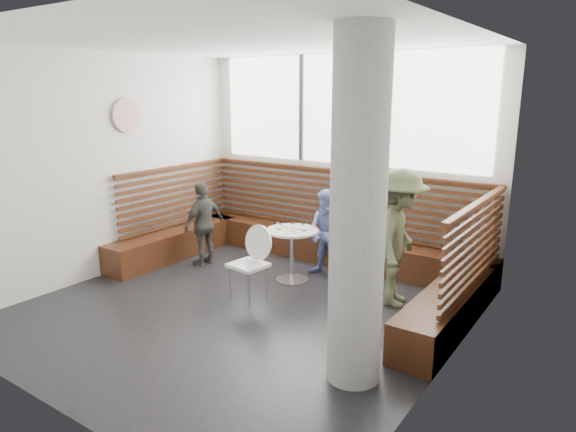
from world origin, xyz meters
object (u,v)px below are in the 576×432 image
Objects in this scene: adult_man at (400,238)px; child_left at (204,224)px; concrete_column at (358,214)px; cafe_table at (292,244)px; child_back at (328,234)px; cafe_chair at (252,257)px.

child_left is (-3.10, -0.25, -0.22)m from adult_man.
concrete_column reaches higher than cafe_table.
adult_man is at bearing -13.64° from child_back.
cafe_chair is 0.55× the size of adult_man.
cafe_table is 0.55m from child_back.
adult_man is 1.30m from child_back.
adult_man is at bearing 35.81° from cafe_chair.
child_back reaches higher than cafe_chair.
cafe_chair is (-1.99, 0.98, -1.03)m from concrete_column.
adult_man reaches higher than child_back.
concrete_column reaches higher than cafe_chair.
child_left is at bearing 163.51° from cafe_chair.
cafe_table is 0.81m from cafe_chair.
cafe_table is 0.58× the size of child_left.
concrete_column is 2.48× the size of child_back.
concrete_column is at bearing 178.31° from adult_man.
concrete_column is 3.33× the size of cafe_chair.
cafe_table is at bearing -124.64° from child_back.
cafe_chair is 0.75× the size of child_back.
cafe_table is (-1.91, 1.78, -1.06)m from concrete_column.
cafe_table is at bearing 80.88° from adult_man.
adult_man is 3.12m from child_left.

